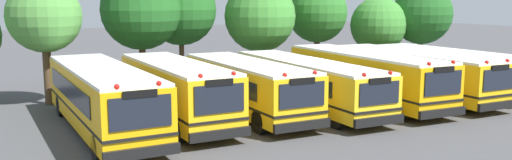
% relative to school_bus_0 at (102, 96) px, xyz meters
% --- Properties ---
extents(ground_plane, '(160.00, 160.00, 0.00)m').
position_rel_school_bus_0_xyz_m(ground_plane, '(9.99, 0.11, -1.46)').
color(ground_plane, '#424244').
extents(school_bus_0, '(2.83, 11.34, 2.78)m').
position_rel_school_bus_0_xyz_m(school_bus_0, '(0.00, 0.00, 0.00)').
color(school_bus_0, '#EAA80C').
rests_on(school_bus_0, ground_plane).
extents(school_bus_1, '(2.57, 9.69, 2.78)m').
position_rel_school_bus_0_xyz_m(school_bus_1, '(3.21, 0.16, -0.00)').
color(school_bus_1, yellow).
rests_on(school_bus_1, ground_plane).
extents(school_bus_2, '(2.58, 9.82, 2.63)m').
position_rel_school_bus_0_xyz_m(school_bus_2, '(6.61, 0.01, -0.08)').
color(school_bus_2, yellow).
rests_on(school_bus_2, ground_plane).
extents(school_bus_3, '(2.66, 11.54, 2.51)m').
position_rel_school_bus_0_xyz_m(school_bus_3, '(9.92, 0.10, -0.13)').
color(school_bus_3, yellow).
rests_on(school_bus_3, ground_plane).
extents(school_bus_4, '(2.87, 11.28, 2.76)m').
position_rel_school_bus_0_xyz_m(school_bus_4, '(13.39, -0.09, -0.01)').
color(school_bus_4, '#EAA80C').
rests_on(school_bus_4, ground_plane).
extents(school_bus_5, '(2.64, 11.19, 2.64)m').
position_rel_school_bus_0_xyz_m(school_bus_5, '(16.72, -0.13, -0.07)').
color(school_bus_5, yellow).
rests_on(school_bus_5, ground_plane).
extents(school_bus_6, '(2.58, 10.60, 2.54)m').
position_rel_school_bus_0_xyz_m(school_bus_6, '(20.09, 0.31, -0.12)').
color(school_bus_6, yellow).
rests_on(school_bus_6, ground_plane).
extents(tree_1, '(3.70, 3.70, 6.39)m').
position_rel_school_bus_0_xyz_m(tree_1, '(-1.45, 6.90, 3.11)').
color(tree_1, '#4C3823').
rests_on(tree_1, ground_plane).
extents(tree_2, '(4.65, 4.65, 7.07)m').
position_rel_school_bus_0_xyz_m(tree_2, '(3.92, 8.76, 3.32)').
color(tree_2, '#4C3823').
rests_on(tree_2, ground_plane).
extents(tree_3, '(4.46, 4.46, 6.96)m').
position_rel_school_bus_0_xyz_m(tree_3, '(6.67, 9.66, 3.27)').
color(tree_3, '#4C3823').
rests_on(tree_3, ground_plane).
extents(tree_4, '(4.63, 4.63, 6.59)m').
position_rel_school_bus_0_xyz_m(tree_4, '(11.82, 8.61, 2.81)').
color(tree_4, '#4C3823').
rests_on(tree_4, ground_plane).
extents(tree_5, '(4.25, 4.25, 6.56)m').
position_rel_school_bus_0_xyz_m(tree_5, '(17.01, 9.70, 3.01)').
color(tree_5, '#4C3823').
rests_on(tree_5, ground_plane).
extents(tree_6, '(4.04, 4.04, 5.54)m').
position_rel_school_bus_0_xyz_m(tree_6, '(21.31, 8.23, 2.15)').
color(tree_6, '#4C3823').
rests_on(tree_6, ground_plane).
extents(tree_7, '(4.39, 4.39, 6.46)m').
position_rel_school_bus_0_xyz_m(tree_7, '(24.52, 7.35, 2.84)').
color(tree_7, '#4C3823').
rests_on(tree_7, ground_plane).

